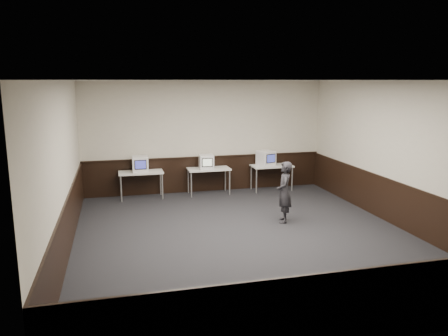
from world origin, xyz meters
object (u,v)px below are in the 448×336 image
object	(u,v)px
emac_center	(206,162)
desk_center	(209,171)
desk_right	(272,168)
person	(284,192)
desk_left	(141,174)
emac_left	(140,164)
emac_right	(266,158)

from	to	relation	value
emac_center	desk_center	bearing A→B (deg)	34.95
desk_right	person	size ratio (longest dim) A/B	0.85
desk_center	emac_center	size ratio (longest dim) A/B	2.64
desk_left	emac_center	bearing A→B (deg)	-1.39
emac_left	emac_center	world-z (taller)	emac_left
desk_left	emac_center	size ratio (longest dim) A/B	2.64
desk_right	emac_right	bearing A→B (deg)	169.89
desk_left	desk_center	distance (m)	1.90
emac_right	desk_left	bearing A→B (deg)	161.55
emac_right	desk_center	bearing A→B (deg)	162.08
desk_left	emac_right	xyz separation A→B (m)	(3.63, 0.03, 0.29)
desk_left	emac_center	xyz separation A→B (m)	(1.82, -0.04, 0.27)
emac_center	emac_right	size ratio (longest dim) A/B	0.80
emac_left	person	size ratio (longest dim) A/B	0.33
desk_left	emac_left	bearing A→B (deg)	172.70
desk_center	desk_right	bearing A→B (deg)	0.00
desk_right	emac_left	distance (m)	3.82
person	emac_center	bearing A→B (deg)	-137.52
emac_left	emac_right	distance (m)	3.64
emac_right	emac_left	bearing A→B (deg)	161.52
desk_center	emac_right	xyz separation A→B (m)	(1.73, 0.03, 0.29)
emac_left	person	xyz separation A→B (m)	(3.05, -2.88, -0.26)
emac_center	person	xyz separation A→B (m)	(1.22, -2.84, -0.25)
desk_right	emac_left	bearing A→B (deg)	179.98
emac_center	emac_left	bearing A→B (deg)	-176.99
desk_right	emac_center	size ratio (longest dim) A/B	2.64
desk_left	person	xyz separation A→B (m)	(3.04, -2.88, 0.02)
desk_left	emac_left	distance (m)	0.28
desk_center	emac_center	distance (m)	0.28
desk_right	desk_center	bearing A→B (deg)	180.00
desk_left	person	distance (m)	4.19
desk_left	desk_right	xyz separation A→B (m)	(3.80, 0.00, 0.00)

